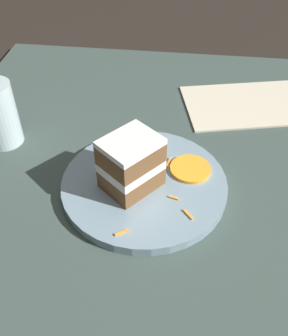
# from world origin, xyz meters

# --- Properties ---
(ground_plane) EXTENTS (6.00, 6.00, 0.00)m
(ground_plane) POSITION_xyz_m (0.00, 0.00, 0.00)
(ground_plane) COLOR black
(ground_plane) RESTS_ON ground
(dining_table) EXTENTS (0.97, 1.07, 0.02)m
(dining_table) POSITION_xyz_m (0.00, 0.00, 0.01)
(dining_table) COLOR #384742
(dining_table) RESTS_ON ground
(plate) EXTENTS (0.29, 0.29, 0.02)m
(plate) POSITION_xyz_m (-0.05, -0.00, 0.03)
(plate) COLOR gray
(plate) RESTS_ON dining_table
(cake_slice) EXTENTS (0.12, 0.12, 0.10)m
(cake_slice) POSITION_xyz_m (-0.07, -0.01, 0.09)
(cake_slice) COLOR brown
(cake_slice) RESTS_ON plate
(cream_dollop) EXTENTS (0.04, 0.04, 0.04)m
(cream_dollop) POSITION_xyz_m (-0.07, 0.10, 0.06)
(cream_dollop) COLOR white
(cream_dollop) RESTS_ON plate
(orange_garnish) EXTENTS (0.07, 0.07, 0.01)m
(orange_garnish) POSITION_xyz_m (0.03, 0.04, 0.04)
(orange_garnish) COLOR orange
(orange_garnish) RESTS_ON plate
(carrot_shreds_scatter) EXTENTS (0.13, 0.19, 0.00)m
(carrot_shreds_scatter) POSITION_xyz_m (-0.03, 0.00, 0.04)
(carrot_shreds_scatter) COLOR orange
(carrot_shreds_scatter) RESTS_ON plate
(drinking_glass) EXTENTS (0.07, 0.07, 0.13)m
(drinking_glass) POSITION_xyz_m (-0.34, 0.10, 0.08)
(drinking_glass) COLOR silver
(drinking_glass) RESTS_ON dining_table
(menu_card) EXTENTS (0.31, 0.24, 0.00)m
(menu_card) POSITION_xyz_m (0.15, 0.29, 0.02)
(menu_card) COLOR beige
(menu_card) RESTS_ON dining_table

